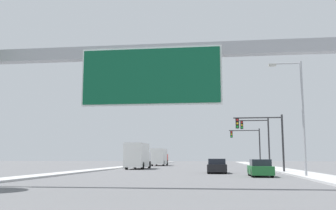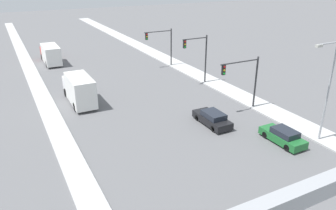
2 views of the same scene
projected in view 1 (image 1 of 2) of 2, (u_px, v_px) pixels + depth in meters
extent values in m
cube|color=#B8B8B8|center=(265.00, 167.00, 59.29)|extent=(3.00, 120.00, 0.15)
cube|color=#B8B8B8|center=(130.00, 166.00, 61.99)|extent=(2.00, 120.00, 0.15)
cube|color=#9EA0A5|center=(152.00, 52.00, 20.39)|extent=(19.90, 0.60, 0.70)
cube|color=white|center=(151.00, 76.00, 19.90)|extent=(7.56, 0.08, 3.16)
cube|color=#0C5133|center=(151.00, 76.00, 19.85)|extent=(7.36, 0.16, 2.96)
cube|color=black|center=(217.00, 168.00, 37.20)|extent=(1.87, 4.67, 0.71)
cube|color=#1E232D|center=(217.00, 161.00, 37.06)|extent=(1.64, 2.43, 0.54)
cylinder|color=black|center=(209.00, 169.00, 38.69)|extent=(0.22, 0.64, 0.64)
cylinder|color=black|center=(225.00, 169.00, 38.49)|extent=(0.22, 0.64, 0.64)
cylinder|color=black|center=(208.00, 170.00, 35.85)|extent=(0.22, 0.64, 0.64)
cylinder|color=black|center=(226.00, 170.00, 35.65)|extent=(0.22, 0.64, 0.64)
cube|color=#1E662D|center=(260.00, 170.00, 30.76)|extent=(1.73, 4.38, 0.69)
cube|color=#1E232D|center=(260.00, 163.00, 30.63)|extent=(1.52, 2.28, 0.53)
cylinder|color=black|center=(249.00, 172.00, 32.16)|extent=(0.22, 0.64, 0.64)
cylinder|color=black|center=(267.00, 172.00, 31.97)|extent=(0.22, 0.64, 0.64)
cylinder|color=black|center=(252.00, 173.00, 29.49)|extent=(0.22, 0.64, 0.64)
cylinder|color=black|center=(272.00, 173.00, 29.30)|extent=(0.22, 0.64, 0.64)
cube|color=white|center=(142.00, 159.00, 53.49)|extent=(2.19, 2.18, 2.03)
cube|color=silver|center=(137.00, 155.00, 49.74)|extent=(2.38, 5.60, 3.12)
cylinder|color=black|center=(135.00, 165.00, 53.40)|extent=(0.28, 1.00, 1.00)
cylinder|color=black|center=(149.00, 165.00, 53.14)|extent=(0.28, 1.00, 1.00)
cylinder|color=black|center=(127.00, 166.00, 48.31)|extent=(0.28, 1.00, 1.00)
cylinder|color=black|center=(142.00, 166.00, 48.05)|extent=(0.28, 1.00, 1.00)
cube|color=red|center=(162.00, 159.00, 73.13)|extent=(2.18, 2.23, 1.84)
cube|color=silver|center=(159.00, 156.00, 69.29)|extent=(2.37, 5.73, 2.84)
cylinder|color=black|center=(157.00, 163.00, 73.05)|extent=(0.28, 1.00, 1.00)
cylinder|color=black|center=(167.00, 163.00, 72.79)|extent=(0.28, 1.00, 1.00)
cylinder|color=black|center=(152.00, 163.00, 67.84)|extent=(0.28, 1.00, 1.00)
cylinder|color=black|center=(163.00, 163.00, 67.59)|extent=(0.28, 1.00, 1.00)
cylinder|color=#2D2D30|center=(283.00, 143.00, 38.20)|extent=(0.20, 0.20, 5.95)
cylinder|color=#2D2D30|center=(257.00, 118.00, 38.87)|extent=(4.94, 0.14, 0.14)
cube|color=black|center=(237.00, 123.00, 39.04)|extent=(0.35, 0.28, 1.05)
cylinder|color=red|center=(237.00, 120.00, 38.93)|extent=(0.22, 0.04, 0.22)
cylinder|color=yellow|center=(237.00, 123.00, 38.89)|extent=(0.22, 0.04, 0.22)
cylinder|color=green|center=(237.00, 127.00, 38.84)|extent=(0.22, 0.04, 0.22)
cylinder|color=#2D2D30|center=(269.00, 144.00, 48.07)|extent=(0.20, 0.20, 6.62)
cylinder|color=#2D2D30|center=(254.00, 120.00, 48.71)|extent=(3.67, 0.14, 0.14)
cube|color=black|center=(242.00, 125.00, 48.82)|extent=(0.35, 0.28, 1.05)
cylinder|color=red|center=(242.00, 122.00, 48.71)|extent=(0.22, 0.04, 0.22)
cylinder|color=yellow|center=(242.00, 125.00, 48.66)|extent=(0.22, 0.04, 0.22)
cylinder|color=green|center=(242.00, 128.00, 48.62)|extent=(0.22, 0.04, 0.22)
cylinder|color=#2D2D30|center=(260.00, 148.00, 57.86)|extent=(0.20, 0.20, 6.02)
cylinder|color=#2D2D30|center=(244.00, 130.00, 58.52)|extent=(4.67, 0.14, 0.14)
cube|color=black|center=(231.00, 134.00, 58.68)|extent=(0.35, 0.28, 1.05)
cylinder|color=red|center=(231.00, 132.00, 58.57)|extent=(0.22, 0.04, 0.22)
cylinder|color=yellow|center=(231.00, 134.00, 58.52)|extent=(0.22, 0.04, 0.22)
cylinder|color=green|center=(232.00, 136.00, 58.47)|extent=(0.22, 0.04, 0.22)
cylinder|color=#9EA0A5|center=(303.00, 118.00, 29.67)|extent=(0.18, 0.18, 9.29)
cylinder|color=#9EA0A5|center=(286.00, 63.00, 30.43)|extent=(2.24, 0.12, 0.12)
cube|color=#B2B2A8|center=(272.00, 65.00, 30.55)|extent=(0.60, 0.28, 0.20)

